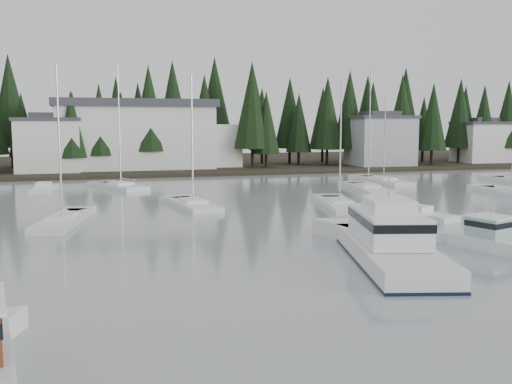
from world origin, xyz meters
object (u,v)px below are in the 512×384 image
sailboat_3 (121,188)px  sailboat_10 (63,223)px  house_east_a (380,140)px  sailboat_7 (368,190)px  sailboat_4 (193,207)px  cabin_cruiser_center (389,247)px  runabout_1 (416,216)px  harbor_inn (149,135)px  runabout_3 (44,190)px  sailboat_8 (339,206)px  house_west (48,144)px  sailboat_9 (511,195)px  house_east_b (482,141)px  sailboat_2 (383,182)px  lobster_boat_teal (505,244)px

sailboat_3 → sailboat_10: sailboat_3 is taller
house_east_a → sailboat_7: bearing=-120.1°
house_east_a → sailboat_4: bearing=-136.0°
cabin_cruiser_center → sailboat_7: size_ratio=0.91×
sailboat_4 → runabout_1: (16.61, -10.61, 0.07)m
cabin_cruiser_center → sailboat_10: size_ratio=1.04×
harbor_inn → runabout_3: 29.27m
sailboat_10 → runabout_1: size_ratio=1.73×
harbor_inn → runabout_3: (-14.17, -24.98, -5.64)m
sailboat_7 → sailboat_8: 13.77m
sailboat_4 → sailboat_8: 13.42m
house_west → sailboat_7: 48.23m
house_west → runabout_1: 58.68m
sailboat_7 → sailboat_9: (12.83, -7.83, -0.02)m
sailboat_7 → sailboat_8: size_ratio=1.18×
harbor_inn → sailboat_8: size_ratio=2.40×
harbor_inn → sailboat_10: sailboat_10 is taller
house_east_b → house_west: bearing=-179.2°
house_east_a → sailboat_4: sailboat_4 is taller
sailboat_4 → cabin_cruiser_center: bearing=-171.8°
harbor_inn → house_east_b: bearing=-2.2°
cabin_cruiser_center → runabout_1: bearing=-22.8°
sailboat_2 → sailboat_7: bearing=141.5°
harbor_inn → sailboat_2: harbor_inn is taller
house_east_a → runabout_3: bearing=-158.8°
sailboat_2 → sailboat_9: 16.89m
cabin_cruiser_center → runabout_1: 16.04m
house_east_b → lobster_boat_teal: 77.99m
sailboat_3 → sailboat_4: 18.35m
house_west → sailboat_4: 41.69m
house_west → sailboat_9: sailboat_9 is taller
lobster_boat_teal → sailboat_4: sailboat_4 is taller
cabin_cruiser_center → sailboat_3: (-12.64, 40.92, -0.72)m
harbor_inn → sailboat_7: (21.34, -34.67, -5.70)m
sailboat_9 → runabout_3: 51.42m
sailboat_4 → sailboat_7: size_ratio=0.87×
house_east_a → cabin_cruiser_center: (-31.95, -61.06, -4.10)m
house_east_b → sailboat_7: bearing=-140.8°
house_west → sailboat_10: bearing=-84.9°
lobster_boat_teal → runabout_1: 12.69m
cabin_cruiser_center → house_west: bearing=33.5°
house_east_b → runabout_1: size_ratio=1.32×
runabout_3 → sailboat_7: bearing=-98.5°
house_east_b → sailboat_2: bearing=-143.7°
lobster_boat_teal → sailboat_2: sailboat_2 is taller
sailboat_9 → sailboat_10: (-45.24, -5.41, 0.01)m
lobster_boat_teal → sailboat_2: size_ratio=0.63×
sailboat_7 → sailboat_9: size_ratio=1.22×
sailboat_2 → harbor_inn: bearing=45.4°
house_east_b → sailboat_3: sailboat_3 is taller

